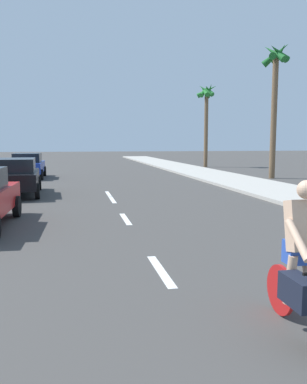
{
  "coord_description": "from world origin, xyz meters",
  "views": [
    {
      "loc": [
        -1.46,
        1.73,
        2.25
      ],
      "look_at": [
        0.34,
        10.79,
        1.1
      ],
      "focal_mm": 37.58,
      "sensor_mm": 36.0,
      "label": 1
    }
  ],
  "objects_px": {
    "parked_car_blue": "(28,165)",
    "palm_tree_distant": "(206,102)",
    "palm_tree_far": "(275,79)",
    "cyclist": "(302,266)",
    "parked_car_black": "(14,176)"
  },
  "relations": [
    {
      "from": "parked_car_blue",
      "to": "palm_tree_distant",
      "type": "height_order",
      "value": "palm_tree_distant"
    },
    {
      "from": "palm_tree_far",
      "to": "palm_tree_distant",
      "type": "xyz_separation_m",
      "value": [
        -0.36,
        11.85,
        -0.29
      ]
    },
    {
      "from": "cyclist",
      "to": "parked_car_blue",
      "type": "xyz_separation_m",
      "value": [
        -5.36,
        22.16,
        0.01
      ]
    },
    {
      "from": "cyclist",
      "to": "parked_car_black",
      "type": "height_order",
      "value": "cyclist"
    },
    {
      "from": "palm_tree_distant",
      "to": "cyclist",
      "type": "bearing_deg",
      "value": -106.64
    },
    {
      "from": "parked_car_blue",
      "to": "cyclist",
      "type": "bearing_deg",
      "value": -76.71
    },
    {
      "from": "palm_tree_distant",
      "to": "parked_car_black",
      "type": "bearing_deg",
      "value": -129.76
    },
    {
      "from": "parked_car_blue",
      "to": "palm_tree_far",
      "type": "distance_m",
      "value": 16.16
    },
    {
      "from": "parked_car_black",
      "to": "palm_tree_distant",
      "type": "xyz_separation_m",
      "value": [
        14.27,
        17.16,
        4.96
      ]
    },
    {
      "from": "cyclist",
      "to": "parked_car_black",
      "type": "bearing_deg",
      "value": -69.08
    },
    {
      "from": "parked_car_black",
      "to": "palm_tree_far",
      "type": "relative_size",
      "value": 0.55
    },
    {
      "from": "parked_car_blue",
      "to": "palm_tree_far",
      "type": "bearing_deg",
      "value": -12.03
    },
    {
      "from": "cyclist",
      "to": "parked_car_black",
      "type": "xyz_separation_m",
      "value": [
        -5.04,
        13.75,
        0.01
      ]
    },
    {
      "from": "cyclist",
      "to": "parked_car_blue",
      "type": "distance_m",
      "value": 22.8
    },
    {
      "from": "cyclist",
      "to": "parked_car_blue",
      "type": "relative_size",
      "value": 0.43
    }
  ]
}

